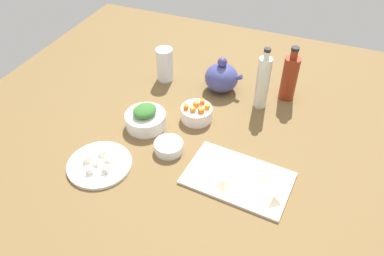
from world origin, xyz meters
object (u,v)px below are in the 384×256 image
plate_tofu (100,165)px  bowl_carrots (197,113)px  bowl_small_side (169,147)px  bottle_0 (290,77)px  bowl_greens (146,120)px  bottle_1 (263,82)px  cutting_board (238,178)px  teapot (223,78)px  drinking_glass_0 (165,65)px

plate_tofu → bowl_carrots: bowl_carrots is taller
bowl_small_side → bottle_0: (32.72, 47.78, 8.21)cm
bowl_greens → bowl_small_side: (13.81, -9.04, -1.00)cm
bowl_small_side → bottle_1: bottle_1 is taller
cutting_board → bottle_1: size_ratio=1.30×
cutting_board → bowl_greens: bowl_greens is taller
bowl_greens → bottle_0: bearing=39.8°
cutting_board → bowl_carrots: size_ratio=2.80×
plate_tofu → teapot: (24.82, 58.72, 5.68)cm
bottle_0 → drinking_glass_0: size_ratio=1.58×
plate_tofu → drinking_glass_0: size_ratio=1.48×
bowl_carrots → bottle_1: 28.92cm
bottle_0 → drinking_glass_0: (-53.29, -6.26, -2.56)cm
plate_tofu → bowl_greens: (5.20, 24.80, 2.24)cm
teapot → bottle_1: (17.92, -4.79, 5.29)cm
bottle_0 → plate_tofu: bearing=-129.1°
drinking_glass_0 → cutting_board: bearing=-43.7°
teapot → bottle_0: (26.90, 4.82, 3.78)cm
bowl_greens → drinking_glass_0: (-6.76, 32.47, 4.65)cm
plate_tofu → bowl_small_side: size_ratio=2.13×
cutting_board → bowl_carrots: 34.35cm
bottle_1 → bowl_greens: bearing=-142.2°
teapot → bottle_1: size_ratio=0.61×
bowl_small_side → bottle_1: 45.98cm
bowl_carrots → bowl_small_side: (-2.75, -20.37, -0.84)cm
teapot → cutting_board: bearing=-65.7°
bowl_small_side → bottle_0: bearing=55.6°
teapot → drinking_glass_0: bearing=-176.9°
teapot → drinking_glass_0: teapot is taller
bowl_small_side → plate_tofu: bearing=-140.3°
bowl_greens → bottle_1: 48.31cm
plate_tofu → bowl_small_side: bowl_small_side is taller
bowl_small_side → teapot: 43.57cm
bowl_carrots → drinking_glass_0: (-23.32, 21.15, 4.81)cm
bottle_1 → bowl_small_side: bearing=-121.9°
bottle_1 → teapot: bearing=165.0°
bottle_0 → drinking_glass_0: bearing=-173.3°
bowl_greens → bowl_carrots: (16.55, 11.33, -0.15)cm
bowl_small_side → bowl_greens: bearing=146.8°
bowl_carrots → teapot: bearing=82.3°
drinking_glass_0 → bottle_0: bearing=6.7°
cutting_board → teapot: size_ratio=2.15×
bowl_small_side → teapot: (5.82, 42.96, 4.44)cm
cutting_board → teapot: bearing=114.3°
bottle_1 → drinking_glass_0: 44.62cm
bottle_1 → drinking_glass_0: bearing=175.7°
bowl_small_side → teapot: bearing=82.3°
plate_tofu → teapot: size_ratio=1.39×
cutting_board → plate_tofu: (-45.98, -11.88, 0.10)cm
bowl_small_side → bottle_1: bearing=58.1°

